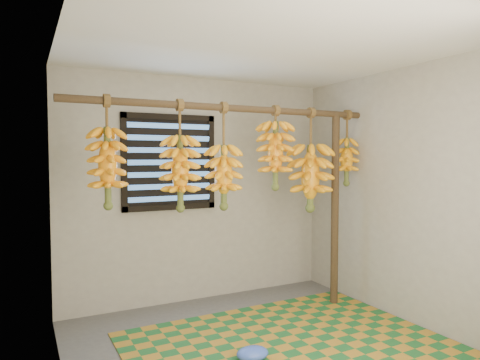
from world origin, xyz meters
TOP-DOWN VIEW (x-y plane):
  - floor at (0.00, 0.00)m, footprint 3.00×3.00m
  - ceiling at (0.00, 0.00)m, footprint 3.00×3.00m
  - wall_back at (0.00, 1.50)m, footprint 3.00×0.01m
  - wall_left at (-1.50, 0.00)m, footprint 0.01×3.00m
  - wall_right at (1.50, 0.00)m, footprint 0.01×3.00m
  - window at (-0.35, 1.48)m, footprint 1.00×0.04m
  - hanging_pole at (0.00, 0.70)m, footprint 3.00×0.06m
  - support_post at (1.20, 0.70)m, footprint 0.08×0.08m
  - woven_mat at (0.20, -0.03)m, footprint 2.58×2.08m
  - plastic_bag at (-0.20, -0.05)m, footprint 0.28×0.22m
  - banana_bunch_a at (-1.11, 0.70)m, footprint 0.29×0.29m
  - banana_bunch_b at (-0.51, 0.70)m, footprint 0.33×0.33m
  - banana_bunch_c at (-0.09, 0.70)m, footprint 0.32×0.32m
  - banana_bunch_d at (0.46, 0.70)m, footprint 0.34×0.34m
  - banana_bunch_e at (0.88, 0.70)m, footprint 0.42×0.42m
  - banana_bunch_f at (1.35, 0.70)m, footprint 0.26×0.26m

SIDE VIEW (x-z plane):
  - floor at x=0.00m, z-range -0.01..0.00m
  - woven_mat at x=0.20m, z-range 0.00..0.01m
  - plastic_bag at x=-0.20m, z-range 0.01..0.11m
  - support_post at x=1.20m, z-range 0.00..2.00m
  - wall_back at x=0.00m, z-range 0.00..2.40m
  - wall_left at x=-1.50m, z-range 0.00..2.40m
  - wall_right at x=1.50m, z-range 0.00..2.40m
  - banana_bunch_e at x=0.88m, z-range 0.83..1.86m
  - banana_bunch_c at x=-0.09m, z-range 0.89..1.86m
  - banana_bunch_b at x=-0.51m, z-range 0.94..1.90m
  - banana_bunch_a at x=-1.11m, z-range 1.02..1.92m
  - window at x=-0.35m, z-range 1.00..2.00m
  - banana_bunch_f at x=1.35m, z-range 1.11..1.91m
  - banana_bunch_d at x=0.46m, z-range 1.17..1.98m
  - hanging_pole at x=0.00m, z-range 1.97..2.03m
  - ceiling at x=0.00m, z-range 2.40..2.41m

